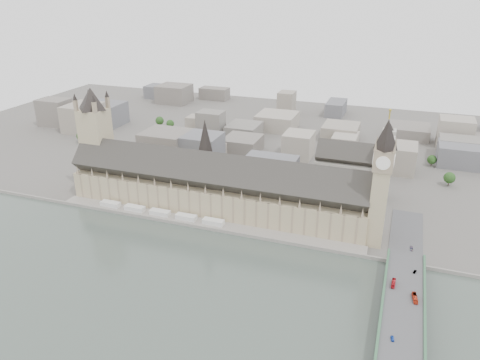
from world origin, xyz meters
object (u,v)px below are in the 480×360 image
(palace_of_westminster, at_px, (214,187))
(victoria_tower, at_px, (96,135))
(red_bus_south, at_px, (415,298))
(car_approach, at_px, (411,249))
(car_silver, at_px, (415,272))
(westminster_bridge, at_px, (401,324))
(car_blue, at_px, (392,339))
(elizabeth_tower, at_px, (382,175))
(westminster_abbey, at_px, (355,170))
(red_bus_north, at_px, (393,283))

(palace_of_westminster, distance_m, victoria_tower, 126.41)
(red_bus_south, relative_size, car_approach, 1.93)
(car_silver, bearing_deg, westminster_bridge, -79.33)
(red_bus_south, bearing_deg, car_silver, 81.68)
(red_bus_south, relative_size, car_silver, 2.68)
(victoria_tower, relative_size, car_approach, 18.93)
(westminster_bridge, bearing_deg, car_blue, -102.21)
(elizabeth_tower, bearing_deg, westminster_abbey, 107.29)
(westminster_bridge, bearing_deg, westminster_abbey, 105.64)
(westminster_bridge, bearing_deg, car_approach, 87.73)
(victoria_tower, relative_size, car_blue, 23.85)
(westminster_abbey, bearing_deg, palace_of_westminster, -145.83)
(westminster_abbey, bearing_deg, elizabeth_tower, -72.71)
(westminster_bridge, distance_m, car_approach, 79.25)
(westminster_bridge, relative_size, car_silver, 85.25)
(elizabeth_tower, xyz_separation_m, westminster_bridge, (24.00, -95.50, -52.96))
(victoria_tower, bearing_deg, red_bus_north, -16.70)
(westminster_bridge, relative_size, car_blue, 77.51)
(elizabeth_tower, xyz_separation_m, red_bus_south, (30.17, -76.49, -46.42))
(elizabeth_tower, distance_m, victoria_tower, 260.64)
(westminster_bridge, height_order, car_blue, car_blue)
(palace_of_westminster, distance_m, elizabeth_tower, 142.94)
(car_approach, bearing_deg, westminster_abbey, 112.09)
(red_bus_south, bearing_deg, red_bus_north, 129.96)
(red_bus_north, height_order, car_approach, red_bus_north)
(car_blue, distance_m, car_approach, 100.44)
(elizabeth_tower, xyz_separation_m, car_blue, (19.42, -116.67, -47.12))
(elizabeth_tower, height_order, red_bus_south, elizabeth_tower)
(car_blue, relative_size, car_approach, 0.79)
(victoria_tower, distance_m, westminster_bridge, 309.91)
(victoria_tower, xyz_separation_m, red_bus_north, (277.18, -83.16, -43.62))
(palace_of_westminster, distance_m, car_silver, 177.88)
(car_silver, distance_m, car_approach, 29.61)
(red_bus_south, height_order, car_approach, red_bus_south)
(victoria_tower, height_order, westminster_bridge, victoria_tower)
(car_blue, bearing_deg, red_bus_south, 65.92)
(palace_of_westminster, height_order, red_bus_south, palace_of_westminster)
(car_blue, bearing_deg, palace_of_westminster, 131.71)
(red_bus_north, bearing_deg, red_bus_south, -38.98)
(elizabeth_tower, bearing_deg, car_blue, -80.55)
(elizabeth_tower, xyz_separation_m, red_bus_north, (17.18, -65.16, -46.50))
(car_blue, bearing_deg, victoria_tower, 145.17)
(red_bus_north, relative_size, car_blue, 2.29)
(palace_of_westminster, distance_m, westminster_abbey, 134.09)
(westminster_abbey, distance_m, car_approach, 117.70)
(westminster_abbey, bearing_deg, red_bus_south, -70.70)
(car_silver, bearing_deg, elizabeth_tower, 140.37)
(palace_of_westminster, distance_m, red_bus_south, 190.22)
(victoria_tower, height_order, car_approach, victoria_tower)
(westminster_abbey, xyz_separation_m, car_silver, (56.92, -133.02, -14.20))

